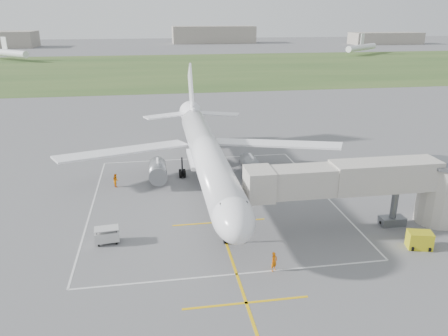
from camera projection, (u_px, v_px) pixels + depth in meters
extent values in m
plane|color=#59595C|center=(207.00, 188.00, 56.16)|extent=(700.00, 700.00, 0.00)
cube|color=#304C21|center=(167.00, 68.00, 177.01)|extent=(700.00, 120.00, 0.02)
cube|color=#E8B30D|center=(213.00, 203.00, 51.51)|extent=(0.25, 60.00, 0.01)
cube|color=#E8B30D|center=(246.00, 303.00, 33.85)|extent=(10.00, 0.25, 0.01)
cube|color=#E8B30D|center=(219.00, 222.00, 46.86)|extent=(10.00, 0.25, 0.01)
cube|color=silver|center=(198.00, 159.00, 67.31)|extent=(28.00, 0.20, 0.01)
cube|color=silver|center=(237.00, 274.00, 37.56)|extent=(28.00, 0.20, 0.01)
cube|color=silver|center=(92.00, 208.00, 50.32)|extent=(0.20, 32.00, 0.01)
cube|color=silver|center=(322.00, 193.00, 54.56)|extent=(0.20, 32.00, 0.01)
cylinder|color=white|center=(207.00, 154.00, 54.65)|extent=(3.80, 36.00, 3.80)
ellipsoid|color=white|center=(233.00, 217.00, 37.91)|extent=(3.80, 7.22, 3.80)
cube|color=black|center=(235.00, 210.00, 36.72)|extent=(2.40, 1.60, 0.99)
cone|color=white|center=(192.00, 115.00, 73.57)|extent=(3.80, 6.00, 3.80)
cube|color=white|center=(275.00, 144.00, 62.10)|extent=(17.93, 11.24, 1.23)
cube|color=white|center=(125.00, 151.00, 58.92)|extent=(17.93, 11.24, 1.23)
cube|color=white|center=(204.00, 159.00, 57.96)|extent=(4.20, 8.00, 0.50)
cube|color=white|center=(191.00, 89.00, 72.78)|extent=(0.30, 7.89, 8.65)
cube|color=white|center=(193.00, 110.00, 71.74)|extent=(0.35, 5.00, 1.20)
cube|color=white|center=(217.00, 114.00, 73.86)|extent=(7.85, 5.03, 0.20)
cube|color=white|center=(167.00, 115.00, 72.59)|extent=(7.85, 5.03, 0.20)
cylinder|color=slate|center=(251.00, 165.00, 58.78)|extent=(2.30, 4.20, 2.30)
cube|color=white|center=(251.00, 160.00, 58.24)|extent=(0.25, 2.40, 1.20)
cylinder|color=slate|center=(158.00, 170.00, 56.91)|extent=(2.30, 4.20, 2.30)
cube|color=white|center=(158.00, 165.00, 56.36)|extent=(0.25, 2.40, 1.20)
cylinder|color=black|center=(226.00, 231.00, 42.24)|extent=(0.18, 0.18, 2.60)
cylinder|color=black|center=(225.00, 239.00, 42.53)|extent=(0.28, 0.80, 0.80)
cylinder|color=black|center=(227.00, 239.00, 42.56)|extent=(0.28, 0.80, 0.80)
cylinder|color=black|center=(224.00, 165.00, 60.31)|extent=(0.22, 0.22, 2.80)
cylinder|color=black|center=(222.00, 172.00, 60.25)|extent=(0.32, 0.96, 0.96)
cylinder|color=black|center=(226.00, 172.00, 60.34)|extent=(0.32, 0.96, 0.96)
cylinder|color=black|center=(222.00, 170.00, 60.90)|extent=(0.32, 0.96, 0.96)
cylinder|color=black|center=(226.00, 170.00, 60.99)|extent=(0.32, 0.96, 0.96)
cylinder|color=black|center=(182.00, 167.00, 59.43)|extent=(0.22, 0.22, 2.80)
cylinder|color=black|center=(180.00, 174.00, 59.37)|extent=(0.32, 0.96, 0.96)
cylinder|color=black|center=(185.00, 174.00, 59.46)|extent=(0.32, 0.96, 0.96)
cylinder|color=black|center=(180.00, 173.00, 60.03)|extent=(0.32, 0.96, 0.96)
cylinder|color=black|center=(184.00, 172.00, 60.11)|extent=(0.32, 0.96, 0.96)
cube|color=#A9A498|center=(302.00, 181.00, 42.90)|extent=(11.09, 2.90, 2.80)
cube|color=#A9A498|center=(385.00, 175.00, 44.19)|extent=(11.09, 3.10, 3.00)
cube|color=#A9A498|center=(259.00, 184.00, 42.24)|extent=(2.60, 3.40, 3.00)
cylinder|color=#5C5F64|center=(394.00, 207.00, 45.63)|extent=(0.70, 0.70, 4.20)
cube|color=#5C5F64|center=(392.00, 221.00, 46.18)|extent=(2.60, 1.40, 0.90)
cylinder|color=#A9A498|center=(439.00, 194.00, 46.02)|extent=(4.40, 4.40, 6.40)
cylinder|color=#5C5F64|center=(445.00, 164.00, 44.88)|extent=(5.00, 5.00, 0.30)
cylinder|color=black|center=(383.00, 222.00, 46.07)|extent=(0.70, 0.30, 0.70)
cylinder|color=black|center=(401.00, 221.00, 46.37)|extent=(0.70, 0.30, 0.70)
cube|color=gold|center=(420.00, 240.00, 41.51)|extent=(2.51, 1.95, 1.66)
cylinder|color=black|center=(412.00, 248.00, 41.20)|extent=(0.34, 0.53, 0.49)
cylinder|color=black|center=(429.00, 249.00, 41.07)|extent=(0.34, 0.53, 0.49)
cube|color=#BBBBBB|center=(107.00, 236.00, 42.44)|extent=(2.41, 1.59, 1.01)
cube|color=#BBBBBB|center=(106.00, 228.00, 42.18)|extent=(2.41, 1.59, 0.07)
cylinder|color=black|center=(97.00, 238.00, 41.66)|extent=(0.07, 0.07, 1.19)
cylinder|color=black|center=(117.00, 235.00, 42.10)|extent=(0.07, 0.07, 1.19)
cylinder|color=black|center=(97.00, 232.00, 42.66)|extent=(0.07, 0.07, 1.19)
cylinder|color=black|center=(116.00, 230.00, 43.10)|extent=(0.07, 0.07, 1.19)
cylinder|color=black|center=(99.00, 245.00, 41.99)|extent=(0.20, 0.38, 0.37)
cylinder|color=black|center=(116.00, 242.00, 42.38)|extent=(0.20, 0.38, 0.37)
cylinder|color=black|center=(99.00, 240.00, 42.91)|extent=(0.20, 0.38, 0.37)
cylinder|color=black|center=(116.00, 238.00, 43.30)|extent=(0.20, 0.38, 0.37)
imported|color=orange|center=(274.00, 262.00, 37.81)|extent=(0.78, 0.71, 1.78)
imported|color=orange|center=(116.00, 180.00, 56.24)|extent=(0.95, 1.04, 1.72)
cube|color=gray|center=(214.00, 35.00, 320.50)|extent=(60.00, 20.00, 12.00)
cube|color=gray|center=(386.00, 38.00, 311.46)|extent=(50.00, 18.00, 8.00)
cylinder|color=white|center=(6.00, 53.00, 203.89)|extent=(25.59, 24.16, 3.20)
cube|color=white|center=(4.00, 43.00, 202.38)|extent=(3.13, 2.95, 5.50)
cylinder|color=white|center=(362.00, 48.00, 235.08)|extent=(26.43, 23.19, 3.20)
cube|color=white|center=(362.00, 39.00, 233.57)|extent=(3.24, 2.82, 5.50)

